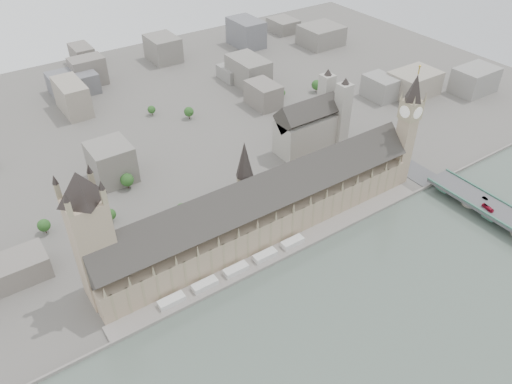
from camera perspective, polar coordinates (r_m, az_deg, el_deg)
ground at (r=376.19m, az=2.30°, el=-6.18°), size 900.00×900.00×0.00m
embankment_wall at (r=366.64m, az=3.70°, el=-7.32°), size 600.00×1.50×3.00m
river_terrace at (r=371.20m, az=2.99°, el=-6.71°), size 270.00×15.00×2.00m
terrace_tents at (r=353.07m, az=-2.31°, el=-8.84°), size 118.00×7.00×4.00m
palace_of_westminster at (r=373.35m, az=0.59°, el=-1.93°), size 265.00×40.73×55.44m
elizabeth_tower at (r=428.96m, az=17.00°, el=7.60°), size 17.00×17.00×107.50m
victoria_tower at (r=319.79m, az=-18.35°, el=-4.43°), size 30.00×30.00×100.00m
central_tower at (r=352.08m, az=-1.30°, el=2.50°), size 13.00×13.00×48.00m
westminster_bridge at (r=434.67m, az=27.16°, el=-3.27°), size 25.00×325.00×10.25m
westminster_abbey at (r=478.88m, az=6.39°, el=7.70°), size 68.00×36.00×64.00m
city_skyline_inland at (r=546.97m, az=-13.25°, el=10.09°), size 720.00×360.00×38.00m
park_trees at (r=405.32m, az=-3.84°, el=-1.16°), size 110.00×30.00×15.00m
red_bus_north at (r=432.15m, az=24.96°, el=-1.65°), size 3.91×10.60×2.88m
car_silver at (r=443.41m, az=24.71°, el=-0.64°), size 1.77×4.74×1.55m
car_approach at (r=482.23m, az=16.60°, el=4.56°), size 2.30×5.10×1.45m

